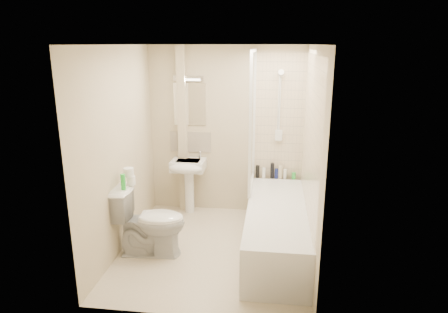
# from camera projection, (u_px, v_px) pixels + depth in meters

# --- Properties ---
(floor) EXTENTS (2.50, 2.50, 0.00)m
(floor) POSITION_uv_depth(u_px,v_px,m) (213.00, 249.00, 4.85)
(floor) COLOR beige
(floor) RESTS_ON ground
(wall_back) EXTENTS (2.20, 0.02, 2.40)m
(wall_back) POSITION_uv_depth(u_px,v_px,m) (226.00, 131.00, 5.72)
(wall_back) COLOR beige
(wall_back) RESTS_ON ground
(wall_left) EXTENTS (0.02, 2.50, 2.40)m
(wall_left) POSITION_uv_depth(u_px,v_px,m) (120.00, 151.00, 4.66)
(wall_left) COLOR beige
(wall_left) RESTS_ON ground
(wall_right) EXTENTS (0.02, 2.50, 2.40)m
(wall_right) POSITION_uv_depth(u_px,v_px,m) (311.00, 158.00, 4.39)
(wall_right) COLOR beige
(wall_right) RESTS_ON ground
(ceiling) EXTENTS (2.20, 2.50, 0.02)m
(ceiling) POSITION_uv_depth(u_px,v_px,m) (212.00, 45.00, 4.20)
(ceiling) COLOR white
(ceiling) RESTS_ON wall_back
(tile_back) EXTENTS (0.70, 0.01, 1.75)m
(tile_back) POSITION_uv_depth(u_px,v_px,m) (279.00, 117.00, 5.55)
(tile_back) COLOR beige
(tile_back) RESTS_ON wall_back
(tile_right) EXTENTS (0.01, 2.10, 1.75)m
(tile_right) POSITION_uv_depth(u_px,v_px,m) (311.00, 136.00, 4.41)
(tile_right) COLOR beige
(tile_right) RESTS_ON wall_right
(pipe_boxing) EXTENTS (0.12, 0.12, 2.40)m
(pipe_boxing) POSITION_uv_depth(u_px,v_px,m) (183.00, 131.00, 5.73)
(pipe_boxing) COLOR beige
(pipe_boxing) RESTS_ON ground
(splashback) EXTENTS (0.60, 0.02, 0.30)m
(splashback) POSITION_uv_depth(u_px,v_px,m) (191.00, 142.00, 5.82)
(splashback) COLOR beige
(splashback) RESTS_ON wall_back
(mirror) EXTENTS (0.46, 0.01, 0.60)m
(mirror) POSITION_uv_depth(u_px,v_px,m) (190.00, 104.00, 5.67)
(mirror) COLOR white
(mirror) RESTS_ON wall_back
(strip_light) EXTENTS (0.42, 0.07, 0.07)m
(strip_light) POSITION_uv_depth(u_px,v_px,m) (189.00, 78.00, 5.54)
(strip_light) COLOR silver
(strip_light) RESTS_ON wall_back
(bathtub) EXTENTS (0.70, 2.10, 0.55)m
(bathtub) POSITION_uv_depth(u_px,v_px,m) (276.00, 228.00, 4.76)
(bathtub) COLOR white
(bathtub) RESTS_ON ground
(shower_screen) EXTENTS (0.04, 0.92, 1.80)m
(shower_screen) POSITION_uv_depth(u_px,v_px,m) (252.00, 120.00, 5.17)
(shower_screen) COLOR white
(shower_screen) RESTS_ON bathtub
(shower_fixture) EXTENTS (0.10, 0.16, 0.99)m
(shower_fixture) POSITION_uv_depth(u_px,v_px,m) (280.00, 109.00, 5.48)
(shower_fixture) COLOR white
(shower_fixture) RESTS_ON wall_back
(pedestal_sink) EXTENTS (0.48, 0.45, 0.92)m
(pedestal_sink) POSITION_uv_depth(u_px,v_px,m) (188.00, 172.00, 5.71)
(pedestal_sink) COLOR white
(pedestal_sink) RESTS_ON ground
(bottle_black_a) EXTENTS (0.05, 0.05, 0.18)m
(bottle_black_a) POSITION_uv_depth(u_px,v_px,m) (258.00, 172.00, 5.73)
(bottle_black_a) COLOR black
(bottle_black_a) RESTS_ON bathtub
(bottle_white_a) EXTENTS (0.05, 0.05, 0.15)m
(bottle_white_a) POSITION_uv_depth(u_px,v_px,m) (264.00, 173.00, 5.72)
(bottle_white_a) COLOR white
(bottle_white_a) RESTS_ON bathtub
(bottle_black_b) EXTENTS (0.05, 0.05, 0.22)m
(bottle_black_b) POSITION_uv_depth(u_px,v_px,m) (272.00, 171.00, 5.70)
(bottle_black_b) COLOR black
(bottle_black_b) RESTS_ON bathtub
(bottle_blue) EXTENTS (0.05, 0.05, 0.14)m
(bottle_blue) POSITION_uv_depth(u_px,v_px,m) (276.00, 174.00, 5.70)
(bottle_blue) COLOR navy
(bottle_blue) RESTS_ON bathtub
(bottle_cream) EXTENTS (0.06, 0.06, 0.19)m
(bottle_cream) POSITION_uv_depth(u_px,v_px,m) (280.00, 172.00, 5.69)
(bottle_cream) COLOR beige
(bottle_cream) RESTS_ON bathtub
(bottle_white_b) EXTENTS (0.05, 0.05, 0.14)m
(bottle_white_b) POSITION_uv_depth(u_px,v_px,m) (285.00, 174.00, 5.69)
(bottle_white_b) COLOR silver
(bottle_white_b) RESTS_ON bathtub
(bottle_green) EXTENTS (0.06, 0.06, 0.09)m
(bottle_green) POSITION_uv_depth(u_px,v_px,m) (294.00, 176.00, 5.68)
(bottle_green) COLOR green
(bottle_green) RESTS_ON bathtub
(toilet) EXTENTS (0.57, 0.88, 0.83)m
(toilet) POSITION_uv_depth(u_px,v_px,m) (150.00, 221.00, 4.66)
(toilet) COLOR white
(toilet) RESTS_ON ground
(toilet_roll_lower) EXTENTS (0.10, 0.10, 0.10)m
(toilet_roll_lower) POSITION_uv_depth(u_px,v_px,m) (131.00, 180.00, 4.63)
(toilet_roll_lower) COLOR white
(toilet_roll_lower) RESTS_ON toilet
(toilet_roll_upper) EXTENTS (0.12, 0.12, 0.10)m
(toilet_roll_upper) POSITION_uv_depth(u_px,v_px,m) (129.00, 172.00, 4.59)
(toilet_roll_upper) COLOR white
(toilet_roll_upper) RESTS_ON toilet_roll_lower
(green_bottle) EXTENTS (0.05, 0.05, 0.18)m
(green_bottle) POSITION_uv_depth(u_px,v_px,m) (123.00, 182.00, 4.46)
(green_bottle) COLOR green
(green_bottle) RESTS_ON toilet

